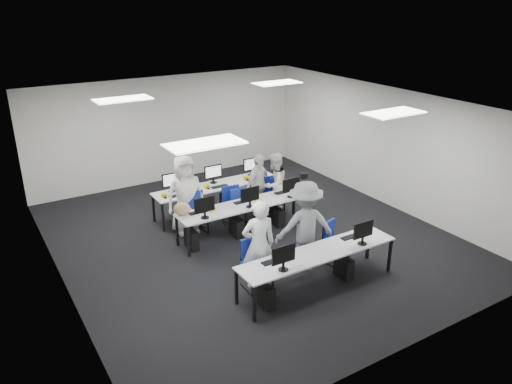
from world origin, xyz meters
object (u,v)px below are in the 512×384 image
desk_front (318,254)px  student_1 (274,184)px  chair_2 (195,221)px  chair_5 (190,217)px  chair_0 (257,274)px  chair_3 (234,213)px  desk_mid (246,206)px  student_0 (259,245)px  chair_6 (234,210)px  chair_7 (270,199)px  chair_1 (335,250)px  student_3 (258,185)px  student_2 (185,195)px  chair_4 (272,202)px  photographer (305,226)px

desk_front → student_1: 3.43m
chair_2 → chair_5: chair_5 is taller
chair_0 → chair_3: 2.79m
desk_mid → desk_front: bearing=-90.0°
desk_mid → student_0: student_0 is taller
desk_mid → chair_6: (0.10, 0.72, -0.39)m
desk_front → desk_mid: same height
chair_7 → student_1: size_ratio=0.62×
desk_mid → student_0: bearing=-114.4°
chair_1 → student_3: 2.88m
chair_7 → student_2: student_2 is taller
desk_mid → chair_0: bearing=-115.6°
chair_1 → student_2: student_2 is taller
chair_5 → desk_mid: bearing=-61.7°
chair_2 → student_3: 1.84m
chair_4 → student_3: student_3 is taller
student_2 → chair_1: bearing=-52.3°
desk_mid → student_2: bearing=143.5°
chair_3 → chair_7: size_ratio=0.95×
chair_0 → chair_1: chair_0 is taller
student_3 → photographer: photographer is taller
student_3 → student_1: bearing=-46.9°
desk_mid → chair_6: 0.83m
desk_front → student_0: student_0 is taller
chair_2 → chair_7: bearing=-0.8°
chair_2 → student_3: bearing=-1.4°
chair_2 → chair_7: chair_7 is taller
chair_5 → student_1: 2.21m
chair_1 → student_0: size_ratio=0.50×
chair_5 → student_2: size_ratio=0.53×
chair_3 → chair_5: size_ratio=0.95×
chair_5 → student_1: student_1 is taller
chair_3 → photographer: 2.56m
chair_1 → student_3: (-0.08, 2.84, 0.50)m
chair_5 → student_1: (2.14, -0.29, 0.47)m
student_0 → student_1: (2.09, 2.63, -0.10)m
student_2 → photographer: size_ratio=0.99×
chair_1 → desk_front: bearing=-168.3°
chair_0 → chair_3: size_ratio=1.04×
desk_mid → chair_2: bearing=145.5°
chair_4 → chair_0: bearing=-132.2°
chair_3 → student_2: bearing=175.3°
desk_mid → chair_2: (-0.96, 0.66, -0.39)m
student_1 → student_2: size_ratio=0.85×
student_3 → photographer: 2.75m
chair_3 → chair_0: bearing=-103.1°
chair_2 → chair_7: (2.15, 0.16, 0.01)m
chair_4 → chair_7: (0.06, 0.19, 0.02)m
desk_front → student_3: bearing=76.5°
chair_5 → chair_6: size_ratio=1.05×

